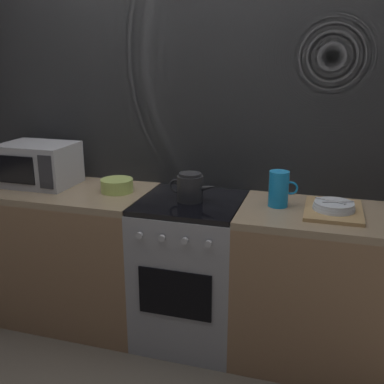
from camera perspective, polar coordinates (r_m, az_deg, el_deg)
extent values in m
plane|color=#6B6054|center=(3.01, -0.16, -17.54)|extent=(8.00, 8.00, 0.00)
cube|color=gray|center=(2.85, 1.73, 6.66)|extent=(3.60, 0.05, 2.40)
cube|color=#BCBCC1|center=(2.82, 1.61, 6.58)|extent=(3.58, 0.01, 2.39)
cube|color=#997251|center=(3.15, -16.19, -7.71)|extent=(1.20, 0.60, 0.86)
cube|color=#9E8466|center=(3.00, -16.88, 0.16)|extent=(1.20, 0.60, 0.04)
cube|color=#9E9EA3|center=(2.79, -0.16, -10.15)|extent=(0.60, 0.60, 0.87)
cube|color=black|center=(2.62, -0.17, -1.35)|extent=(0.59, 0.59, 0.03)
cube|color=black|center=(2.53, -2.22, -12.85)|extent=(0.42, 0.01, 0.28)
cylinder|color=#B7B7BC|center=(2.44, -6.70, -5.51)|extent=(0.04, 0.02, 0.04)
cylinder|color=#B7B7BC|center=(2.39, -3.87, -5.87)|extent=(0.04, 0.02, 0.04)
cylinder|color=#B7B7BC|center=(2.35, -0.93, -6.23)|extent=(0.04, 0.02, 0.04)
cylinder|color=#B7B7BC|center=(2.32, 2.09, -6.58)|extent=(0.04, 0.02, 0.04)
cube|color=#997251|center=(2.71, 18.85, -12.20)|extent=(1.20, 0.60, 0.86)
cube|color=#9E8466|center=(2.53, 19.80, -3.20)|extent=(1.20, 0.60, 0.04)
cube|color=#B2B2B7|center=(3.07, -18.87, 3.37)|extent=(0.46, 0.34, 0.27)
cube|color=black|center=(2.97, -21.65, 2.64)|extent=(0.28, 0.01, 0.17)
cube|color=#333338|center=(2.84, -18.12, 2.40)|extent=(0.09, 0.01, 0.21)
cylinder|color=#262628|center=(2.58, -0.26, 0.47)|extent=(0.15, 0.15, 0.15)
cylinder|color=#262628|center=(2.56, -0.26, 2.25)|extent=(0.13, 0.13, 0.02)
cone|color=#262628|center=(2.55, 2.10, 0.59)|extent=(0.10, 0.04, 0.05)
torus|color=#262628|center=(2.60, -2.05, 0.78)|extent=(0.08, 0.01, 0.08)
cylinder|color=#B7D166|center=(2.81, -9.51, 0.84)|extent=(0.20, 0.20, 0.08)
cylinder|color=#198CD8|center=(2.53, 10.95, 0.40)|extent=(0.11, 0.11, 0.20)
torus|color=#198CD8|center=(2.52, 12.47, 0.49)|extent=(0.08, 0.01, 0.08)
cube|color=tan|center=(2.53, 17.52, -2.23)|extent=(0.30, 0.40, 0.02)
cylinder|color=silver|center=(2.51, 17.55, -2.00)|extent=(0.22, 0.22, 0.01)
cylinder|color=silver|center=(2.50, 17.58, -1.70)|extent=(0.21, 0.21, 0.01)
cylinder|color=silver|center=(2.50, 17.61, -1.39)|extent=(0.21, 0.21, 0.01)
cylinder|color=silver|center=(2.49, 18.09, -1.19)|extent=(0.16, 0.07, 0.01)
cube|color=silver|center=(2.50, 17.17, -1.05)|extent=(0.16, 0.09, 0.00)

